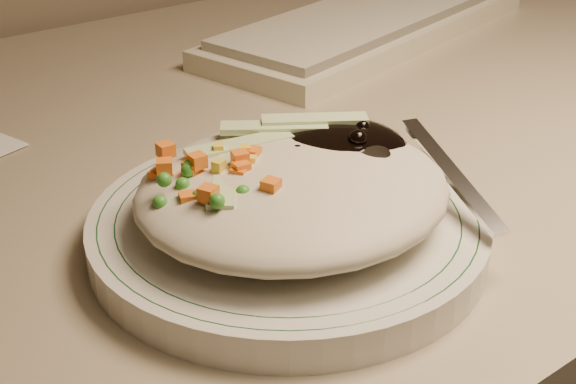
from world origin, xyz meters
TOP-DOWN VIEW (x-y plane):
  - desk at (0.00, 1.38)m, footprint 1.40×0.70m
  - plate at (-0.09, 1.20)m, footprint 0.24×0.24m
  - plate_rim at (-0.09, 1.20)m, footprint 0.23×0.23m
  - meal at (-0.09, 1.20)m, footprint 0.21×0.19m
  - keyboard at (0.25, 1.49)m, footprint 0.45×0.24m

SIDE VIEW (x-z plane):
  - desk at x=0.00m, z-range 0.17..0.91m
  - plate at x=-0.09m, z-range 0.74..0.76m
  - keyboard at x=0.25m, z-range 0.74..0.77m
  - plate_rim at x=-0.09m, z-range 0.76..0.76m
  - meal at x=-0.09m, z-range 0.76..0.81m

